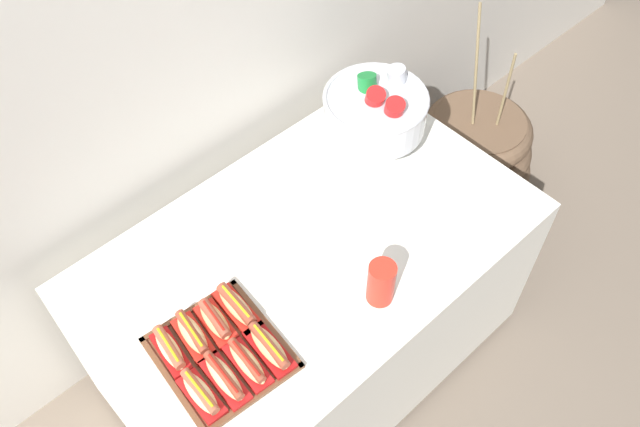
# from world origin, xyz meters

# --- Properties ---
(ground_plane) EXTENTS (10.00, 10.00, 0.00)m
(ground_plane) POSITION_xyz_m (0.00, 0.00, 0.00)
(ground_plane) COLOR #7A6B5B
(back_wall) EXTENTS (6.00, 0.10, 2.60)m
(back_wall) POSITION_xyz_m (0.00, 0.60, 1.30)
(back_wall) COLOR silver
(back_wall) RESTS_ON ground_plane
(buffet_table) EXTENTS (1.46, 0.89, 0.78)m
(buffet_table) POSITION_xyz_m (0.00, 0.00, 0.41)
(buffet_table) COLOR white
(buffet_table) RESTS_ON ground_plane
(floor_vase) EXTENTS (0.57, 0.57, 1.04)m
(floor_vase) POSITION_xyz_m (1.15, 0.16, 0.22)
(floor_vase) COLOR brown
(floor_vase) RESTS_ON ground_plane
(serving_tray) EXTENTS (0.36, 0.39, 0.01)m
(serving_tray) POSITION_xyz_m (-0.45, -0.11, 0.78)
(serving_tray) COLOR brown
(serving_tray) RESTS_ON buffet_table
(hot_dog_0) EXTENTS (0.07, 0.16, 0.06)m
(hot_dog_0) POSITION_xyz_m (-0.56, -0.18, 0.81)
(hot_dog_0) COLOR red
(hot_dog_0) RESTS_ON serving_tray
(hot_dog_1) EXTENTS (0.08, 0.18, 0.06)m
(hot_dog_1) POSITION_xyz_m (-0.49, -0.19, 0.81)
(hot_dog_1) COLOR red
(hot_dog_1) RESTS_ON serving_tray
(hot_dog_2) EXTENTS (0.08, 0.18, 0.05)m
(hot_dog_2) POSITION_xyz_m (-0.41, -0.20, 0.81)
(hot_dog_2) COLOR red
(hot_dog_2) RESTS_ON serving_tray
(hot_dog_3) EXTENTS (0.08, 0.18, 0.06)m
(hot_dog_3) POSITION_xyz_m (-0.34, -0.20, 0.81)
(hot_dog_3) COLOR #B21414
(hot_dog_3) RESTS_ON serving_tray
(hot_dog_4) EXTENTS (0.08, 0.17, 0.06)m
(hot_dog_4) POSITION_xyz_m (-0.55, -0.02, 0.81)
(hot_dog_4) COLOR #B21414
(hot_dog_4) RESTS_ON serving_tray
(hot_dog_5) EXTENTS (0.09, 0.17, 0.06)m
(hot_dog_5) POSITION_xyz_m (-0.48, -0.03, 0.81)
(hot_dog_5) COLOR red
(hot_dog_5) RESTS_ON serving_tray
(hot_dog_6) EXTENTS (0.08, 0.17, 0.06)m
(hot_dog_6) POSITION_xyz_m (-0.40, -0.03, 0.81)
(hot_dog_6) COLOR red
(hot_dog_6) RESTS_ON serving_tray
(hot_dog_7) EXTENTS (0.07, 0.19, 0.06)m
(hot_dog_7) POSITION_xyz_m (-0.33, -0.04, 0.81)
(hot_dog_7) COLOR red
(hot_dog_7) RESTS_ON serving_tray
(punch_bowl) EXTENTS (0.36, 0.36, 0.28)m
(punch_bowl) POSITION_xyz_m (0.47, 0.18, 0.94)
(punch_bowl) COLOR silver
(punch_bowl) RESTS_ON buffet_table
(cup_stack) EXTENTS (0.08, 0.08, 0.16)m
(cup_stack) POSITION_xyz_m (0.02, -0.28, 0.85)
(cup_stack) COLOR red
(cup_stack) RESTS_ON buffet_table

